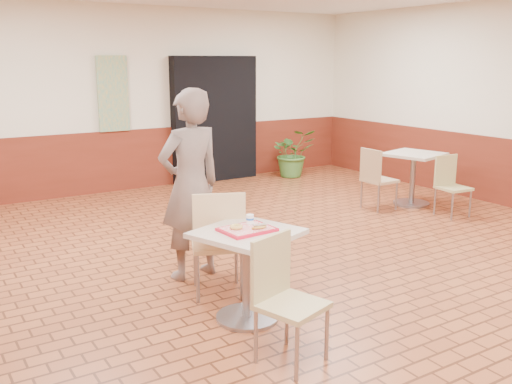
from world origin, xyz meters
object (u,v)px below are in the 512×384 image
customer (191,185)px  chair_second_front (450,182)px  second_table (413,170)px  chair_main_front (283,293)px  serving_tray (247,229)px  ring_donut (236,227)px  chair_second_left (376,176)px  main_table (247,260)px  long_john_donut (259,227)px  paper_cup (250,219)px  potted_plant (293,153)px  chair_main_back (218,238)px

customer → chair_second_front: size_ratio=2.25×
second_table → chair_main_front: bearing=-147.3°
serving_tray → ring_donut: size_ratio=3.89×
chair_main_front → customer: customer is taller
ring_donut → chair_second_left: (3.54, 2.08, -0.32)m
chair_second_front → main_table: bearing=-155.9°
ring_donut → long_john_donut: bearing=-32.4°
chair_main_front → chair_second_left: (3.57, 2.80, -0.01)m
second_table → chair_second_front: size_ratio=0.94×
chair_main_front → customer: size_ratio=0.49×
chair_main_front → paper_cup: 0.87m
paper_cup → chair_second_left: bearing=31.0°
paper_cup → potted_plant: (3.76, 4.62, -0.39)m
chair_main_front → chair_second_left: bearing=20.7°
customer → long_john_donut: customer is taller
paper_cup → chair_main_back: bearing=97.2°
ring_donut → chair_second_left: size_ratio=0.12×
chair_main_back → second_table: bearing=-137.2°
chair_main_front → serving_tray: bearing=62.9°
second_table → potted_plant: (-0.29, 2.67, -0.08)m
main_table → paper_cup: paper_cup is taller
long_john_donut → potted_plant: 6.10m
customer → paper_cup: size_ratio=23.40×
chair_main_back → ring_donut: bearing=100.9°
chair_main_front → chair_second_front: (4.25, 2.04, -0.05)m
ring_donut → potted_plant: size_ratio=0.12×
chair_main_front → potted_plant: (3.96, 5.40, -0.06)m
customer → chair_second_left: bearing=-170.8°
chair_main_back → ring_donut: size_ratio=9.41×
second_table → paper_cup: bearing=-154.4°
serving_tray → chair_second_front: chair_second_front is taller
main_table → chair_second_left: bearing=31.4°
chair_second_left → potted_plant: 2.63m
chair_main_front → long_john_donut: bearing=55.6°
main_table → chair_second_front: (4.13, 1.34, -0.05)m
ring_donut → chair_main_back: bearing=78.0°
chair_main_back → serving_tray: chair_main_back is taller
chair_main_back → chair_second_left: chair_main_back is taller
chair_main_back → paper_cup: bearing=120.1°
ring_donut → paper_cup: bearing=20.1°
chair_main_back → potted_plant: size_ratio=1.12×
ring_donut → chair_main_front: bearing=-92.5°
long_john_donut → chair_main_front: bearing=-107.0°
main_table → chair_main_back: size_ratio=0.77×
paper_cup → potted_plant: size_ratio=0.09×
chair_main_back → paper_cup: (0.06, -0.46, 0.28)m
chair_main_back → chair_second_front: bearing=-146.1°
customer → paper_cup: bearing=85.5°
main_table → chair_second_front: bearing=18.0°
long_john_donut → second_table: long_john_donut is taller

